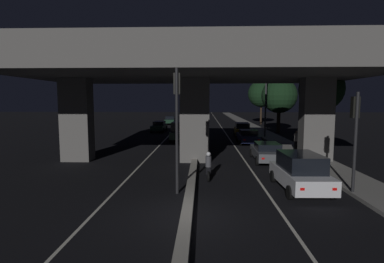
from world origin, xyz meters
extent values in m
plane|color=black|center=(0.00, 0.00, 0.00)|extent=(200.00, 200.00, 0.00)
cube|color=beige|center=(-3.56, 35.00, 0.00)|extent=(0.12, 126.00, 0.00)
cube|color=beige|center=(3.56, 35.00, 0.00)|extent=(0.12, 126.00, 0.00)
cube|color=gray|center=(0.00, 35.00, 0.14)|extent=(0.41, 126.00, 0.29)
cube|color=gray|center=(8.41, 28.00, 0.08)|extent=(2.37, 126.00, 0.17)
cube|color=#5B5956|center=(-8.33, 10.11, 2.90)|extent=(2.01, 1.28, 5.79)
cube|color=#5B5956|center=(8.33, 10.11, 2.90)|extent=(2.01, 1.28, 5.79)
cube|color=#5B5956|center=(0.00, 10.11, 2.90)|extent=(2.01, 1.28, 5.79)
cube|color=#5B5956|center=(0.00, 10.11, 6.71)|extent=(23.15, 13.39, 1.83)
cube|color=#333335|center=(0.00, 10.11, 8.07)|extent=(23.15, 0.40, 0.90)
cylinder|color=black|center=(-0.60, 2.73, 2.85)|extent=(0.14, 0.14, 5.69)
cube|color=black|center=(-0.60, 2.91, 5.02)|extent=(0.30, 0.28, 0.95)
sphere|color=black|center=(-0.60, 3.06, 5.32)|extent=(0.18, 0.18, 0.18)
sphere|color=black|center=(-0.60, 3.06, 5.02)|extent=(0.18, 0.18, 0.18)
sphere|color=green|center=(-0.60, 3.06, 4.72)|extent=(0.18, 0.18, 0.18)
cylinder|color=black|center=(7.32, 2.73, 2.32)|extent=(0.14, 0.14, 4.64)
cube|color=black|center=(7.32, 2.91, 3.97)|extent=(0.30, 0.28, 0.95)
sphere|color=black|center=(7.32, 3.06, 4.26)|extent=(0.18, 0.18, 0.18)
sphere|color=black|center=(7.32, 3.06, 3.97)|extent=(0.18, 0.18, 0.18)
sphere|color=green|center=(7.32, 3.06, 3.67)|extent=(0.18, 0.18, 0.18)
cylinder|color=#2D2D30|center=(7.63, 23.41, 4.27)|extent=(0.18, 0.18, 8.54)
cylinder|color=#2D2D30|center=(6.85, 23.41, 8.39)|extent=(1.56, 0.10, 0.10)
ellipsoid|color=#F2B759|center=(6.07, 23.41, 8.29)|extent=(0.56, 0.32, 0.24)
cube|color=silver|center=(5.21, 3.48, 0.65)|extent=(2.00, 4.26, 0.68)
cube|color=black|center=(5.21, 3.48, 1.38)|extent=(1.72, 2.57, 0.78)
cylinder|color=black|center=(4.26, 4.84, 0.31)|extent=(0.22, 0.62, 0.62)
cylinder|color=black|center=(6.09, 4.90, 0.31)|extent=(0.22, 0.62, 0.62)
cylinder|color=black|center=(4.34, 2.06, 0.31)|extent=(0.22, 0.62, 0.62)
cylinder|color=black|center=(6.17, 2.12, 0.31)|extent=(0.22, 0.62, 0.62)
cube|color=red|center=(4.62, 1.35, 0.68)|extent=(0.18, 0.04, 0.11)
cube|color=red|center=(5.93, 1.39, 0.68)|extent=(0.18, 0.04, 0.11)
cube|color=#515459|center=(5.07, 10.31, 0.59)|extent=(1.92, 4.56, 0.58)
cube|color=black|center=(5.06, 10.08, 1.11)|extent=(1.63, 2.21, 0.45)
cylinder|color=black|center=(4.25, 11.82, 0.30)|extent=(0.22, 0.62, 0.61)
cylinder|color=black|center=(5.98, 11.76, 0.30)|extent=(0.22, 0.62, 0.61)
cylinder|color=black|center=(4.15, 8.85, 0.30)|extent=(0.22, 0.62, 0.61)
cylinder|color=black|center=(5.89, 8.79, 0.30)|extent=(0.22, 0.62, 0.61)
cube|color=red|center=(4.38, 8.07, 0.62)|extent=(0.18, 0.04, 0.11)
cube|color=red|center=(5.62, 8.03, 0.62)|extent=(0.18, 0.04, 0.11)
cube|color=#141938|center=(5.05, 18.92, 0.62)|extent=(1.89, 4.23, 0.64)
cube|color=black|center=(5.05, 18.82, 1.17)|extent=(1.65, 1.70, 0.46)
cylinder|color=black|center=(4.13, 20.31, 0.30)|extent=(0.20, 0.60, 0.60)
cylinder|color=black|center=(5.95, 20.32, 0.30)|extent=(0.20, 0.60, 0.60)
cylinder|color=black|center=(4.15, 17.53, 0.30)|extent=(0.20, 0.60, 0.60)
cylinder|color=black|center=(5.97, 17.54, 0.30)|extent=(0.20, 0.60, 0.60)
cube|color=red|center=(4.42, 16.80, 0.65)|extent=(0.18, 0.03, 0.11)
cube|color=red|center=(5.72, 16.81, 0.65)|extent=(0.18, 0.03, 0.11)
cube|color=gold|center=(5.21, 24.60, 0.68)|extent=(1.93, 4.11, 0.72)
cube|color=black|center=(5.21, 24.60, 1.35)|extent=(1.64, 2.49, 0.62)
cylinder|color=black|center=(4.43, 25.97, 0.32)|extent=(0.23, 0.64, 0.63)
cylinder|color=black|center=(6.12, 25.89, 0.32)|extent=(0.23, 0.64, 0.63)
cylinder|color=black|center=(4.30, 23.32, 0.32)|extent=(0.23, 0.64, 0.63)
cylinder|color=black|center=(5.99, 23.23, 0.32)|extent=(0.23, 0.64, 0.63)
cube|color=red|center=(4.51, 22.61, 0.71)|extent=(0.18, 0.04, 0.11)
cube|color=red|center=(5.72, 22.55, 0.71)|extent=(0.18, 0.04, 0.11)
cube|color=black|center=(-1.77, 20.90, 0.70)|extent=(2.03, 4.56, 0.72)
cube|color=black|center=(-1.78, 20.79, 1.55)|extent=(1.77, 3.29, 0.97)
cylinder|color=black|center=(-0.90, 19.39, 0.34)|extent=(0.22, 0.69, 0.68)
cylinder|color=black|center=(-2.74, 19.45, 0.34)|extent=(0.22, 0.69, 0.68)
cylinder|color=black|center=(-0.80, 22.36, 0.34)|extent=(0.22, 0.69, 0.68)
cylinder|color=black|center=(-2.65, 22.42, 0.34)|extent=(0.22, 0.69, 0.68)
cube|color=white|center=(-1.04, 23.14, 0.59)|extent=(0.18, 0.04, 0.11)
cube|color=white|center=(-2.36, 23.18, 0.59)|extent=(0.18, 0.04, 0.11)
cube|color=black|center=(-5.45, 30.14, 0.64)|extent=(1.70, 4.73, 0.59)
cube|color=black|center=(-5.45, 30.38, 1.18)|extent=(1.48, 2.28, 0.49)
cylinder|color=black|center=(-4.64, 28.58, 0.34)|extent=(0.20, 0.69, 0.69)
cylinder|color=black|center=(-6.27, 28.59, 0.34)|extent=(0.20, 0.69, 0.69)
cylinder|color=black|center=(-4.62, 31.70, 0.34)|extent=(0.20, 0.69, 0.69)
cylinder|color=black|center=(-6.25, 31.71, 0.34)|extent=(0.20, 0.69, 0.69)
cube|color=white|center=(-4.85, 32.51, 0.55)|extent=(0.18, 0.03, 0.11)
cube|color=white|center=(-6.01, 32.52, 0.55)|extent=(0.18, 0.03, 0.11)
cube|color=black|center=(-5.33, 42.65, 0.63)|extent=(1.86, 4.05, 0.61)
cube|color=black|center=(-5.33, 42.75, 1.20)|extent=(1.56, 1.65, 0.52)
cylinder|color=black|center=(-4.44, 41.37, 0.33)|extent=(0.23, 0.66, 0.65)
cylinder|color=black|center=(-6.11, 41.30, 0.33)|extent=(0.23, 0.66, 0.65)
cylinder|color=black|center=(-4.55, 44.00, 0.33)|extent=(0.23, 0.66, 0.65)
cylinder|color=black|center=(-6.21, 43.93, 0.33)|extent=(0.23, 0.66, 0.65)
cube|color=white|center=(-4.81, 44.68, 0.54)|extent=(0.18, 0.04, 0.11)
cube|color=white|center=(-6.00, 44.63, 0.54)|extent=(0.18, 0.04, 0.11)
cylinder|color=black|center=(0.89, 6.09, 0.27)|extent=(0.09, 0.54, 0.54)
cylinder|color=black|center=(0.87, 4.83, 0.27)|extent=(0.11, 0.54, 0.54)
cube|color=black|center=(0.88, 5.46, 0.49)|extent=(0.25, 0.96, 0.32)
cylinder|color=#3F3F44|center=(0.88, 5.46, 0.95)|extent=(0.32, 0.32, 0.59)
sphere|color=silver|center=(0.88, 5.46, 1.36)|extent=(0.24, 0.24, 0.24)
cube|color=red|center=(0.87, 4.78, 0.49)|extent=(0.08, 0.03, 0.08)
cylinder|color=black|center=(0.61, 14.63, 0.29)|extent=(0.12, 0.58, 0.58)
cylinder|color=black|center=(0.51, 13.29, 0.29)|extent=(0.14, 0.58, 0.58)
cube|color=silver|center=(0.56, 13.96, 0.51)|extent=(0.31, 1.04, 0.32)
cylinder|color=#3F3F44|center=(0.56, 13.96, 0.95)|extent=(0.34, 0.34, 0.57)
sphere|color=#B21919|center=(0.56, 13.96, 1.35)|extent=(0.24, 0.24, 0.24)
cube|color=red|center=(0.51, 13.24, 0.51)|extent=(0.08, 0.04, 0.08)
cylinder|color=black|center=(0.70, 19.79, 0.30)|extent=(0.11, 0.60, 0.60)
cylinder|color=black|center=(0.78, 18.46, 0.30)|extent=(0.13, 0.60, 0.60)
cube|color=maroon|center=(0.74, 19.12, 0.52)|extent=(0.30, 1.03, 0.32)
cylinder|color=navy|center=(0.74, 19.12, 0.97)|extent=(0.34, 0.34, 0.59)
sphere|color=black|center=(0.74, 19.12, 1.39)|extent=(0.24, 0.24, 0.24)
cube|color=red|center=(0.78, 18.41, 0.52)|extent=(0.08, 0.03, 0.08)
cylinder|color=black|center=(8.25, 13.96, 0.56)|extent=(0.31, 0.31, 0.78)
cylinder|color=beige|center=(8.25, 13.96, 1.27)|extent=(0.37, 0.37, 0.65)
sphere|color=tan|center=(8.25, 13.96, 1.70)|extent=(0.21, 0.21, 0.21)
cylinder|color=#2D2116|center=(10.07, 13.90, 1.93)|extent=(0.33, 0.33, 3.85)
sphere|color=black|center=(10.07, 13.90, 5.18)|extent=(3.53, 3.53, 3.53)
cylinder|color=#2D2116|center=(10.48, 28.83, 1.60)|extent=(0.47, 0.47, 3.19)
sphere|color=black|center=(10.48, 28.83, 4.91)|extent=(4.57, 4.57, 4.57)
cylinder|color=#2D2116|center=(10.98, 43.32, 1.85)|extent=(0.33, 0.33, 3.69)
sphere|color=black|center=(10.98, 43.32, 5.47)|extent=(4.75, 4.75, 4.75)
camera|label=1|loc=(0.56, -10.65, 4.27)|focal=28.00mm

